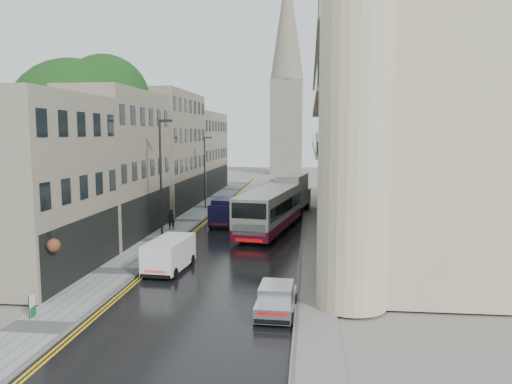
% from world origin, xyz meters
% --- Properties ---
extents(ground, '(200.00, 200.00, 0.00)m').
position_xyz_m(ground, '(0.00, 0.00, 0.00)').
color(ground, slate).
rests_on(ground, ground).
extents(road, '(9.00, 85.00, 0.02)m').
position_xyz_m(road, '(0.00, 27.50, 0.01)').
color(road, black).
rests_on(road, ground).
extents(left_sidewalk, '(2.70, 85.00, 0.12)m').
position_xyz_m(left_sidewalk, '(-5.85, 27.50, 0.06)').
color(left_sidewalk, gray).
rests_on(left_sidewalk, ground).
extents(right_sidewalk, '(1.80, 85.00, 0.12)m').
position_xyz_m(right_sidewalk, '(5.40, 27.50, 0.06)').
color(right_sidewalk, slate).
rests_on(right_sidewalk, ground).
extents(old_shop_row, '(4.50, 56.00, 12.00)m').
position_xyz_m(old_shop_row, '(-9.45, 30.00, 6.00)').
color(old_shop_row, gray).
rests_on(old_shop_row, ground).
extents(modern_block, '(8.00, 40.00, 14.00)m').
position_xyz_m(modern_block, '(10.30, 26.00, 7.00)').
color(modern_block, '#BDAE8D').
rests_on(modern_block, ground).
extents(church_spire, '(6.40, 6.40, 40.00)m').
position_xyz_m(church_spire, '(0.50, 82.00, 20.00)').
color(church_spire, gray).
rests_on(church_spire, ground).
extents(tree_near, '(10.56, 10.56, 13.89)m').
position_xyz_m(tree_near, '(-12.50, 20.00, 6.95)').
color(tree_near, black).
rests_on(tree_near, ground).
extents(tree_far, '(9.24, 9.24, 12.46)m').
position_xyz_m(tree_far, '(-12.20, 33.00, 6.23)').
color(tree_far, black).
rests_on(tree_far, ground).
extents(cream_bus, '(4.77, 12.60, 3.36)m').
position_xyz_m(cream_bus, '(0.06, 20.90, 1.70)').
color(cream_bus, beige).
rests_on(cream_bus, road).
extents(white_lorry, '(3.41, 7.75, 3.93)m').
position_xyz_m(white_lorry, '(2.22, 31.40, 1.99)').
color(white_lorry, silver).
rests_on(white_lorry, road).
extents(silver_hatchback, '(1.68, 3.62, 1.34)m').
position_xyz_m(silver_hatchback, '(2.88, 4.17, 0.69)').
color(silver_hatchback, '#B3B3B8').
rests_on(silver_hatchback, road).
extents(white_van, '(2.18, 4.40, 1.93)m').
position_xyz_m(white_van, '(-3.90, 10.14, 0.98)').
color(white_van, silver).
rests_on(white_van, road).
extents(navy_van, '(2.31, 4.97, 2.46)m').
position_xyz_m(navy_van, '(-3.10, 24.57, 1.25)').
color(navy_van, black).
rests_on(navy_van, road).
extents(pedestrian, '(0.65, 0.50, 1.61)m').
position_xyz_m(pedestrian, '(-6.15, 23.37, 0.92)').
color(pedestrian, black).
rests_on(pedestrian, left_sidewalk).
extents(lamp_post_near, '(1.00, 0.29, 8.74)m').
position_xyz_m(lamp_post_near, '(-5.64, 19.08, 4.49)').
color(lamp_post_near, black).
rests_on(lamp_post_near, left_sidewalk).
extents(lamp_post_far, '(0.85, 0.41, 7.40)m').
position_xyz_m(lamp_post_far, '(-5.72, 34.73, 3.82)').
color(lamp_post_far, black).
rests_on(lamp_post_far, left_sidewalk).
extents(estate_sign, '(0.15, 0.57, 0.94)m').
position_xyz_m(estate_sign, '(-6.71, 3.63, 0.59)').
color(estate_sign, white).
rests_on(estate_sign, left_sidewalk).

